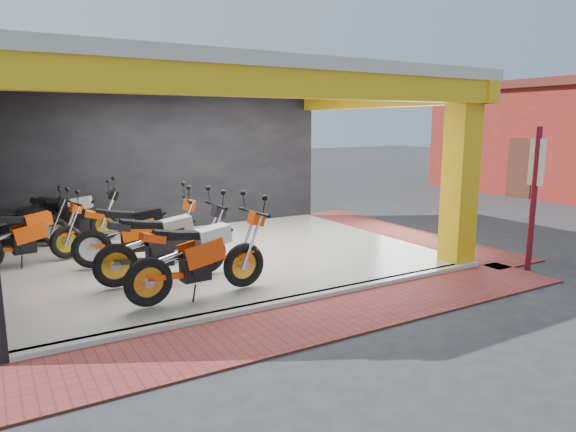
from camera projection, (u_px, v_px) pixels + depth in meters
name	position (u px, v px, depth m)	size (l,w,h in m)	color
ground	(269.00, 285.00, 8.84)	(80.00, 80.00, 0.00)	#2D2D30
showroom_floor	(223.00, 256.00, 10.53)	(8.00, 6.00, 0.10)	silver
showroom_ceiling	(219.00, 78.00, 9.89)	(8.40, 6.40, 0.20)	beige
back_wall	(172.00, 163.00, 12.85)	(8.20, 0.20, 3.50)	black
corner_column	(460.00, 176.00, 9.77)	(0.50, 0.50, 3.50)	gold
header_beam_front	(301.00, 84.00, 7.40)	(8.40, 0.30, 0.40)	gold
header_beam_right	(378.00, 99.00, 11.94)	(0.30, 6.40, 0.40)	gold
floor_kerb	(301.00, 299.00, 7.97)	(8.00, 0.20, 0.10)	silver
paver_front	(329.00, 317.00, 7.31)	(9.00, 1.40, 0.03)	brown
paver_right	(399.00, 233.00, 12.93)	(1.40, 7.00, 0.03)	brown
signpost	(534.00, 193.00, 9.47)	(0.11, 0.37, 2.69)	maroon
moto_hero	(243.00, 244.00, 8.20)	(2.44, 0.90, 1.49)	#F1420A
moto_row_a	(206.00, 234.00, 8.97)	(2.41, 0.89, 1.47)	black
moto_row_b	(177.00, 225.00, 9.79)	(2.39, 0.88, 1.46)	#EB5409
moto_row_c	(65.00, 226.00, 9.97)	(2.19, 0.81, 1.34)	#E74309
moto_row_d	(53.00, 218.00, 11.09)	(2.04, 0.75, 1.24)	black
moto_row_e	(104.00, 211.00, 11.61)	(2.25, 0.83, 1.38)	black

